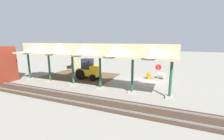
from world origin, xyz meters
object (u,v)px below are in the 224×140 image
object	(u,v)px
traffic_barrel	(149,76)
concrete_pipe	(161,75)
stop_sign	(158,69)
backhoe	(88,70)

from	to	relation	value
traffic_barrel	concrete_pipe	bearing A→B (deg)	-149.28
concrete_pipe	traffic_barrel	xyz separation A→B (m)	(1.56, 0.93, 0.01)
stop_sign	concrete_pipe	xyz separation A→B (m)	(-0.33, -1.30, -1.11)
concrete_pipe	traffic_barrel	world-z (taller)	traffic_barrel
stop_sign	traffic_barrel	distance (m)	1.69
traffic_barrel	stop_sign	bearing A→B (deg)	163.40
backhoe	traffic_barrel	size ratio (longest dim) A/B	5.83
concrete_pipe	backhoe	bearing A→B (deg)	23.39
stop_sign	backhoe	bearing A→B (deg)	16.90
stop_sign	concrete_pipe	bearing A→B (deg)	-104.38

